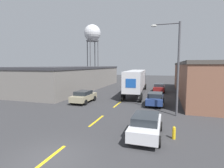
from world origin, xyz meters
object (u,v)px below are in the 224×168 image
Objects in this scene: parked_car_right_far at (159,88)px; parked_car_left_far at (84,96)px; semi_truck at (137,80)px; water_tower at (92,34)px; parked_car_right_near at (146,125)px; street_lamp at (175,63)px; parked_car_right_mid at (155,99)px; fire_hydrant at (174,133)px.

parked_car_left_far is at bearing -126.28° from parked_car_right_far.
semi_truck is 35.89m from water_tower.
parked_car_left_far is 1.00× the size of parked_car_right_near.
parked_car_right_far is 15.96m from street_lamp.
parked_car_right_far is at bearing -45.10° from water_tower.
street_lamp is at bearing -82.62° from parked_car_right_far.
semi_truck is 8.80m from parked_car_right_mid.
parked_car_right_near is 0.24× the size of water_tower.
parked_car_right_mid is at bearing 115.71° from street_lamp.
semi_truck is 10.71m from parked_car_left_far.
parked_car_right_mid is 1.00× the size of parked_car_left_far.
street_lamp is at bearing 71.41° from parked_car_right_near.
parked_car_right_mid is 9.16m from parked_car_left_far.
parked_car_right_mid is at bearing 7.70° from parked_car_left_far.
street_lamp is (1.97, -15.24, 4.30)m from parked_car_right_far.
street_lamp is 7.40m from fire_hydrant.
semi_truck is 3.50× the size of parked_car_right_far.
parked_car_right_near and parked_car_right_far have the same top height.
street_lamp reaches higher than parked_car_right_mid.
fire_hydrant is at bearing -79.43° from parked_car_right_mid.
semi_truck is at bearing 59.03° from parked_car_left_far.
parked_car_right_far is 0.50× the size of street_lamp.
parked_car_right_near is 5.25× the size of fire_hydrant.
semi_truck is 18.61m from fire_hydrant.
parked_car_left_far is 12.20m from street_lamp.
parked_car_right_mid is at bearing -90.00° from parked_car_right_far.
parked_car_right_near is at bearing -90.00° from parked_car_right_mid.
parked_car_right_far is (0.00, 21.11, 0.00)m from parked_car_right_near.
parked_car_left_far is 0.24× the size of water_tower.
fire_hydrant is (25.31, -44.51, -15.19)m from water_tower.
semi_truck is at bearing 115.10° from street_lamp.
semi_truck is 18.35× the size of fire_hydrant.
parked_car_left_far is 5.25× the size of fire_hydrant.
parked_car_right_far is 5.25× the size of fire_hydrant.
street_lamp reaches higher than parked_car_left_far.
fire_hydrant is at bearing -76.66° from semi_truck.
parked_car_right_mid is 5.25× the size of fire_hydrant.
water_tower is 2.11× the size of street_lamp.
water_tower reaches higher than parked_car_right_near.
fire_hydrant is (1.83, 0.15, -0.40)m from parked_car_right_near.
semi_truck is at bearing 114.78° from parked_car_right_mid.
semi_truck is at bearing 101.50° from parked_car_right_near.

